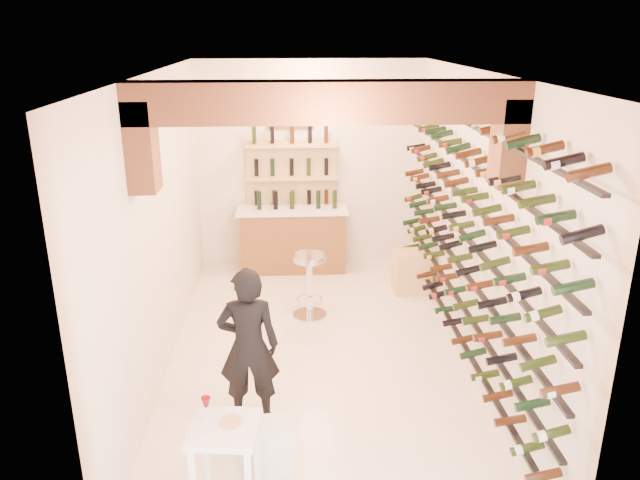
# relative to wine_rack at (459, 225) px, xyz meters

# --- Properties ---
(ground) EXTENTS (6.00, 6.00, 0.00)m
(ground) POSITION_rel_wine_rack_xyz_m (-1.53, 0.00, -1.55)
(ground) COLOR white
(ground) RESTS_ON ground
(room_shell) EXTENTS (3.52, 6.02, 3.21)m
(room_shell) POSITION_rel_wine_rack_xyz_m (-1.53, -0.26, 0.70)
(room_shell) COLOR white
(room_shell) RESTS_ON ground
(wine_rack) EXTENTS (0.32, 5.70, 2.56)m
(wine_rack) POSITION_rel_wine_rack_xyz_m (0.00, 0.00, 0.00)
(wine_rack) COLOR black
(wine_rack) RESTS_ON ground
(back_counter) EXTENTS (1.70, 0.62, 1.29)m
(back_counter) POSITION_rel_wine_rack_xyz_m (-1.83, 2.65, -1.02)
(back_counter) COLOR brown
(back_counter) RESTS_ON ground
(back_shelving) EXTENTS (1.40, 0.31, 2.73)m
(back_shelving) POSITION_rel_wine_rack_xyz_m (-1.83, 2.89, -0.38)
(back_shelving) COLOR tan
(back_shelving) RESTS_ON ground
(tasting_table) EXTENTS (0.57, 0.57, 0.91)m
(tasting_table) POSITION_rel_wine_rack_xyz_m (-2.41, -2.40, -0.93)
(tasting_table) COLOR white
(tasting_table) RESTS_ON ground
(white_stool) EXTENTS (0.39, 0.39, 0.43)m
(white_stool) POSITION_rel_wine_rack_xyz_m (-2.07, -1.98, -1.33)
(white_stool) COLOR white
(white_stool) RESTS_ON ground
(person) EXTENTS (0.58, 0.39, 1.59)m
(person) POSITION_rel_wine_rack_xyz_m (-2.29, -1.26, -0.75)
(person) COLOR black
(person) RESTS_ON ground
(chrome_barstool) EXTENTS (0.45, 0.45, 0.87)m
(chrome_barstool) POSITION_rel_wine_rack_xyz_m (-1.63, 0.95, -1.04)
(chrome_barstool) COLOR silver
(chrome_barstool) RESTS_ON ground
(crate_lower) EXTENTS (0.52, 0.37, 0.31)m
(crate_lower) POSITION_rel_wine_rack_xyz_m (-0.13, 1.67, -1.39)
(crate_lower) COLOR tan
(crate_lower) RESTS_ON ground
(crate_upper) EXTENTS (0.56, 0.40, 0.31)m
(crate_upper) POSITION_rel_wine_rack_xyz_m (-0.13, 1.67, -1.08)
(crate_upper) COLOR tan
(crate_upper) RESTS_ON crate_lower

